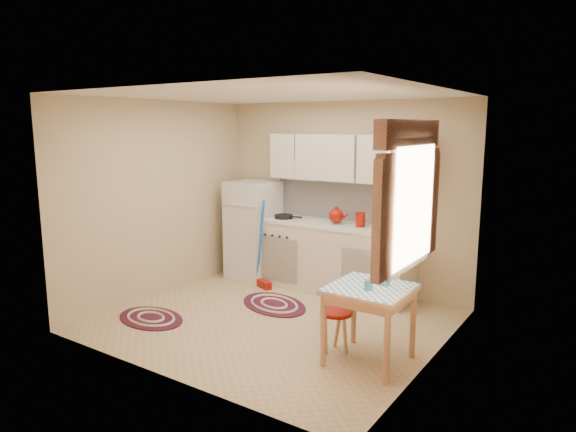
# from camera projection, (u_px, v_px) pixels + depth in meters

# --- Properties ---
(room_shell) EXTENTS (3.64, 3.60, 2.52)m
(room_shell) POSITION_uv_depth(u_px,v_px,m) (297.00, 179.00, 5.64)
(room_shell) COLOR tan
(room_shell) RESTS_ON ground
(fridge) EXTENTS (0.65, 0.60, 1.40)m
(fridge) POSITION_uv_depth(u_px,v_px,m) (253.00, 230.00, 7.39)
(fridge) COLOR silver
(fridge) RESTS_ON ground
(broom) EXTENTS (0.30, 0.22, 1.20)m
(broom) POSITION_uv_depth(u_px,v_px,m) (264.00, 245.00, 6.88)
(broom) COLOR blue
(broom) RESTS_ON ground
(base_cabinets) EXTENTS (2.25, 0.60, 0.88)m
(base_cabinets) POSITION_uv_depth(u_px,v_px,m) (328.00, 258.00, 6.82)
(base_cabinets) COLOR beige
(base_cabinets) RESTS_ON ground
(countertop) EXTENTS (2.27, 0.62, 0.04)m
(countertop) POSITION_uv_depth(u_px,v_px,m) (328.00, 224.00, 6.74)
(countertop) COLOR silver
(countertop) RESTS_ON base_cabinets
(frying_pan) EXTENTS (0.31, 0.31, 0.05)m
(frying_pan) POSITION_uv_depth(u_px,v_px,m) (284.00, 217.00, 7.06)
(frying_pan) COLOR black
(frying_pan) RESTS_ON countertop
(red_kettle) EXTENTS (0.27, 0.26, 0.22)m
(red_kettle) POSITION_uv_depth(u_px,v_px,m) (336.00, 216.00, 6.65)
(red_kettle) COLOR #8E0F05
(red_kettle) RESTS_ON countertop
(red_canister) EXTENTS (0.16, 0.16, 0.16)m
(red_canister) POSITION_uv_depth(u_px,v_px,m) (360.00, 220.00, 6.47)
(red_canister) COLOR #8E0F05
(red_canister) RESTS_ON countertop
(table) EXTENTS (0.72, 0.72, 0.72)m
(table) POSITION_uv_depth(u_px,v_px,m) (369.00, 325.00, 4.75)
(table) COLOR tan
(table) RESTS_ON ground
(stool) EXTENTS (0.41, 0.41, 0.42)m
(stool) POSITION_uv_depth(u_px,v_px,m) (336.00, 331.00, 4.98)
(stool) COLOR #8E0F05
(stool) RESTS_ON ground
(coffee_pot) EXTENTS (0.15, 0.13, 0.25)m
(coffee_pot) POSITION_uv_depth(u_px,v_px,m) (385.00, 273.00, 4.71)
(coffee_pot) COLOR #2E698D
(coffee_pot) RESTS_ON table
(mug) EXTENTS (0.08, 0.08, 0.10)m
(mug) POSITION_uv_depth(u_px,v_px,m) (369.00, 286.00, 4.58)
(mug) COLOR #2E698D
(mug) RESTS_ON table
(rug_center) EXTENTS (1.16, 0.98, 0.02)m
(rug_center) POSITION_uv_depth(u_px,v_px,m) (274.00, 304.00, 6.32)
(rug_center) COLOR maroon
(rug_center) RESTS_ON ground
(rug_left) EXTENTS (0.97, 0.72, 0.02)m
(rug_left) POSITION_uv_depth(u_px,v_px,m) (151.00, 318.00, 5.86)
(rug_left) COLOR maroon
(rug_left) RESTS_ON ground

